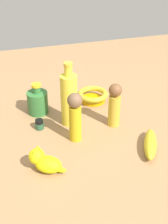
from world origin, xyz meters
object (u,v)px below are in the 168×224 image
person_figure_adult (75,115)px  cat_figurine (44,161)px  person_figure_child (115,104)px  bottle_short (38,102)px  bottle_tall (69,99)px  banana (150,144)px  bowl (93,95)px  nail_polish_jar (39,124)px

person_figure_adult → cat_figurine: bearing=43.7°
person_figure_child → bottle_short: (0.29, -0.18, -0.04)m
bottle_tall → person_figure_adult: bottle_tall is taller
person_figure_child → person_figure_adult: size_ratio=0.93×
banana → person_figure_adult: bearing=88.4°
person_figure_child → bowl: person_figure_child is taller
person_figure_adult → bottle_short: bearing=-65.6°
person_figure_child → person_figure_adult: 0.19m
bottle_tall → person_figure_adult: (0.01, 0.12, -0.01)m
cat_figurine → nail_polish_jar: bearing=-95.2°
person_figure_adult → banana: person_figure_adult is taller
banana → bottle_short: bearing=70.9°
bottle_tall → bowl: bottle_tall is taller
bottle_short → bowl: bearing=-173.1°
bottle_tall → person_figure_adult: size_ratio=1.34×
bottle_short → banana: bearing=133.7°
cat_figurine → bottle_tall: (-0.15, -0.26, 0.08)m
cat_figurine → person_figure_adult: (-0.15, -0.14, 0.07)m
person_figure_child → person_figure_adult: bearing=16.5°
nail_polish_jar → bowl: bearing=-150.7°
bottle_tall → bottle_short: bottle_tall is taller
cat_figurine → bottle_short: 0.38m
cat_figurine → bottle_tall: bearing=-120.6°
person_figure_child → banana: bearing=110.7°
person_figure_adult → bowl: bearing=-120.2°
person_figure_child → banana: person_figure_child is taller
bottle_short → cat_figurine: bearing=84.1°
bottle_tall → person_figure_child: size_ratio=1.45×
bowl → nail_polish_jar: (0.28, 0.16, -0.01)m
person_figure_adult → nail_polish_jar: (0.12, -0.11, -0.09)m
person_figure_adult → bowl: size_ratio=1.42×
person_figure_adult → bottle_short: person_figure_adult is taller
bowl → bottle_tall: bearing=45.1°
banana → bottle_short: bottle_short is taller
person_figure_adult → bottle_short: 0.27m
person_figure_adult → nail_polish_jar: size_ratio=4.95×
banana → bowl: bearing=40.2°
bottle_short → bottle_tall: bearing=133.7°
bottle_tall → bowl: bearing=-134.9°
bottle_tall → person_figure_child: (-0.17, 0.06, -0.02)m
person_figure_child → nail_polish_jar: person_figure_child is taller
person_figure_child → person_figure_adult: person_figure_adult is taller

